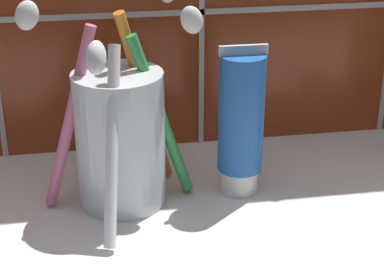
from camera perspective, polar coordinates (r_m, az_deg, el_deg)
name	(u,v)px	position (r cm, az deg, el deg)	size (l,w,h in cm)	color
sink_counter	(221,264)	(48.34, 2.63, -11.22)	(75.99, 39.36, 2.00)	white
toothbrush_cup	(121,135)	(51.69, -6.36, 0.22)	(14.49, 14.05, 18.04)	silver
toothpaste_tube	(241,122)	(52.95, 4.38, 1.31)	(3.96, 3.77, 12.97)	white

